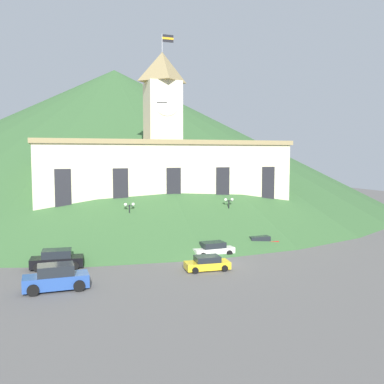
% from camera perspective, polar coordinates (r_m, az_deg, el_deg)
% --- Properties ---
extents(ground_plane, '(160.00, 160.00, 0.00)m').
position_cam_1_polar(ground_plane, '(42.66, 2.99, -9.80)').
color(ground_plane, '#605E5B').
extents(civic_building, '(34.61, 11.17, 27.25)m').
position_cam_1_polar(civic_building, '(59.89, -3.89, 1.37)').
color(civic_building, beige).
rests_on(civic_building, ground).
extents(banner_fence, '(32.71, 0.12, 2.30)m').
position_cam_1_polar(banner_fence, '(51.95, -1.27, -5.80)').
color(banner_fence, gold).
rests_on(banner_fence, ground).
extents(hillside_backdrop, '(121.30, 121.30, 30.37)m').
position_cam_1_polar(hillside_backdrop, '(102.49, -10.21, 7.34)').
color(hillside_backdrop, '#386033').
rests_on(hillside_backdrop, ground).
extents(street_lamp_far_right, '(1.26, 0.36, 5.26)m').
position_cam_1_polar(street_lamp_far_right, '(50.74, -8.34, -3.09)').
color(street_lamp_far_right, black).
rests_on(street_lamp_far_right, ground).
extents(street_lamp_right, '(1.26, 0.36, 5.40)m').
position_cam_1_polar(street_lamp_right, '(54.42, 4.93, -2.41)').
color(street_lamp_right, black).
rests_on(street_lamp_right, ground).
extents(car_red_sedan, '(4.48, 2.29, 1.45)m').
position_cam_1_polar(car_red_sedan, '(50.86, 8.81, -6.65)').
color(car_red_sedan, red).
rests_on(car_red_sedan, ground).
extents(car_black_suv, '(5.07, 2.74, 1.80)m').
position_cam_1_polar(car_black_suv, '(43.59, -17.56, -8.58)').
color(car_black_suv, black).
rests_on(car_black_suv, ground).
extents(car_yellow_coupe, '(4.31, 2.35, 1.35)m').
position_cam_1_polar(car_yellow_coupe, '(41.01, 2.04, -9.50)').
color(car_yellow_coupe, yellow).
rests_on(car_yellow_coupe, ground).
extents(car_white_taxi, '(4.59, 2.32, 1.50)m').
position_cam_1_polar(car_white_taxi, '(46.60, 2.80, -7.64)').
color(car_white_taxi, white).
rests_on(car_white_taxi, ground).
extents(car_blue_van, '(5.12, 2.40, 2.10)m').
position_cam_1_polar(car_blue_van, '(36.77, -17.69, -10.91)').
color(car_blue_van, '#284C99').
rests_on(car_blue_van, ground).
extents(pedestrian, '(0.41, 0.39, 1.67)m').
position_cam_1_polar(pedestrian, '(47.76, -2.95, -7.06)').
color(pedestrian, olive).
rests_on(pedestrian, ground).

